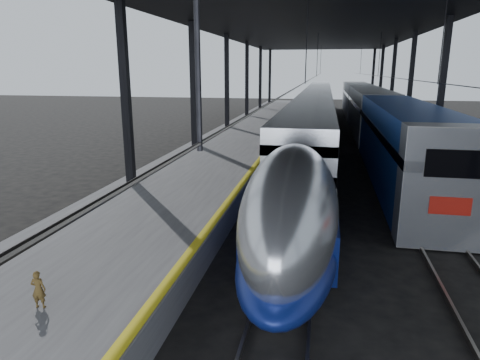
# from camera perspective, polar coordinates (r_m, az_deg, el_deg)

# --- Properties ---
(ground) EXTENTS (160.00, 160.00, 0.00)m
(ground) POSITION_cam_1_polar(r_m,az_deg,el_deg) (14.40, -1.24, -10.09)
(ground) COLOR black
(ground) RESTS_ON ground
(platform) EXTENTS (6.00, 80.00, 1.00)m
(platform) POSITION_cam_1_polar(r_m,az_deg,el_deg) (33.84, 0.21, 5.16)
(platform) COLOR #4C4C4F
(platform) RESTS_ON ground
(yellow_strip) EXTENTS (0.30, 80.00, 0.01)m
(yellow_strip) POSITION_cam_1_polar(r_m,az_deg,el_deg) (33.35, 4.97, 5.84)
(yellow_strip) COLOR gold
(yellow_strip) RESTS_ON platform
(rails) EXTENTS (6.52, 80.00, 0.16)m
(rails) POSITION_cam_1_polar(r_m,az_deg,el_deg) (33.36, 13.86, 3.86)
(rails) COLOR slate
(rails) RESTS_ON ground
(canopy) EXTENTS (18.00, 75.00, 9.47)m
(canopy) POSITION_cam_1_polar(r_m,az_deg,el_deg) (32.95, 10.07, 19.73)
(canopy) COLOR black
(canopy) RESTS_ON ground
(tgv_train) EXTENTS (2.81, 65.20, 4.02)m
(tgv_train) POSITION_cam_1_polar(r_m,az_deg,el_deg) (39.47, 9.98, 8.30)
(tgv_train) COLOR silver
(tgv_train) RESTS_ON ground
(second_train) EXTENTS (3.08, 56.05, 4.25)m
(second_train) POSITION_cam_1_polar(r_m,az_deg,el_deg) (42.08, 16.98, 8.64)
(second_train) COLOR navy
(second_train) RESTS_ON ground
(child) EXTENTS (0.34, 0.25, 0.86)m
(child) POSITION_cam_1_polar(r_m,az_deg,el_deg) (10.39, -25.30, -13.05)
(child) COLOR #503D1A
(child) RESTS_ON platform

